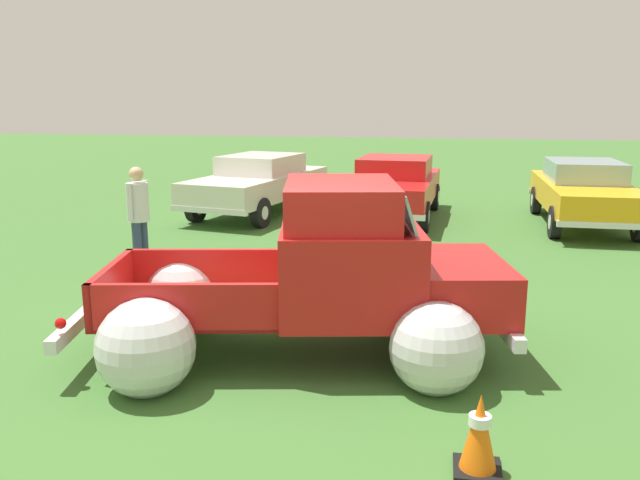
{
  "coord_description": "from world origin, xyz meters",
  "views": [
    {
      "loc": [
        1.58,
        -6.56,
        2.78
      ],
      "look_at": [
        0.0,
        1.78,
        0.91
      ],
      "focal_mm": 36.16,
      "sensor_mm": 36.0,
      "label": 1
    }
  ],
  "objects_px": {
    "vintage_pickup_truck": "(325,288)",
    "lane_cone_0": "(419,278)",
    "show_car_0": "(259,182)",
    "show_car_1": "(394,185)",
    "show_car_2": "(584,191)",
    "lane_cone_1": "(479,433)",
    "spectator_0": "(139,212)"
  },
  "relations": [
    {
      "from": "show_car_2",
      "to": "lane_cone_0",
      "type": "height_order",
      "value": "show_car_2"
    },
    {
      "from": "lane_cone_1",
      "to": "vintage_pickup_truck",
      "type": "bearing_deg",
      "value": 126.93
    },
    {
      "from": "vintage_pickup_truck",
      "to": "lane_cone_0",
      "type": "distance_m",
      "value": 2.4
    },
    {
      "from": "vintage_pickup_truck",
      "to": "lane_cone_1",
      "type": "height_order",
      "value": "vintage_pickup_truck"
    },
    {
      "from": "vintage_pickup_truck",
      "to": "show_car_1",
      "type": "relative_size",
      "value": 1.06
    },
    {
      "from": "show_car_1",
      "to": "lane_cone_0",
      "type": "bearing_deg",
      "value": 10.91
    },
    {
      "from": "show_car_1",
      "to": "lane_cone_0",
      "type": "height_order",
      "value": "show_car_1"
    },
    {
      "from": "vintage_pickup_truck",
      "to": "show_car_1",
      "type": "distance_m",
      "value": 8.43
    },
    {
      "from": "vintage_pickup_truck",
      "to": "lane_cone_0",
      "type": "height_order",
      "value": "vintage_pickup_truck"
    },
    {
      "from": "show_car_1",
      "to": "show_car_0",
      "type": "bearing_deg",
      "value": -86.11
    },
    {
      "from": "lane_cone_1",
      "to": "show_car_2",
      "type": "bearing_deg",
      "value": 75.16
    },
    {
      "from": "show_car_0",
      "to": "show_car_1",
      "type": "bearing_deg",
      "value": 102.13
    },
    {
      "from": "show_car_1",
      "to": "lane_cone_1",
      "type": "xyz_separation_m",
      "value": [
        1.44,
        -10.5,
        -0.47
      ]
    },
    {
      "from": "vintage_pickup_truck",
      "to": "lane_cone_0",
      "type": "relative_size",
      "value": 7.77
    },
    {
      "from": "vintage_pickup_truck",
      "to": "show_car_0",
      "type": "relative_size",
      "value": 1.0
    },
    {
      "from": "lane_cone_0",
      "to": "vintage_pickup_truck",
      "type": "bearing_deg",
      "value": -113.66
    },
    {
      "from": "show_car_0",
      "to": "show_car_2",
      "type": "bearing_deg",
      "value": 100.71
    },
    {
      "from": "show_car_0",
      "to": "show_car_2",
      "type": "distance_m",
      "value": 7.46
    },
    {
      "from": "show_car_0",
      "to": "lane_cone_0",
      "type": "bearing_deg",
      "value": 44.97
    },
    {
      "from": "spectator_0",
      "to": "show_car_2",
      "type": "bearing_deg",
      "value": 43.8
    },
    {
      "from": "show_car_2",
      "to": "lane_cone_1",
      "type": "bearing_deg",
      "value": -14.41
    },
    {
      "from": "lane_cone_1",
      "to": "show_car_1",
      "type": "bearing_deg",
      "value": 97.81
    },
    {
      "from": "vintage_pickup_truck",
      "to": "spectator_0",
      "type": "bearing_deg",
      "value": 130.05
    },
    {
      "from": "vintage_pickup_truck",
      "to": "spectator_0",
      "type": "xyz_separation_m",
      "value": [
        -3.59,
        2.89,
        0.22
      ]
    },
    {
      "from": "show_car_0",
      "to": "lane_cone_1",
      "type": "height_order",
      "value": "show_car_0"
    },
    {
      "from": "vintage_pickup_truck",
      "to": "show_car_2",
      "type": "distance_m",
      "value": 9.34
    },
    {
      "from": "show_car_0",
      "to": "show_car_1",
      "type": "height_order",
      "value": "same"
    },
    {
      "from": "show_car_1",
      "to": "spectator_0",
      "type": "bearing_deg",
      "value": -30.37
    },
    {
      "from": "lane_cone_0",
      "to": "lane_cone_1",
      "type": "distance_m",
      "value": 4.27
    },
    {
      "from": "show_car_0",
      "to": "spectator_0",
      "type": "bearing_deg",
      "value": 7.21
    },
    {
      "from": "vintage_pickup_truck",
      "to": "show_car_2",
      "type": "xyz_separation_m",
      "value": [
        4.3,
        8.29,
        0.03
      ]
    },
    {
      "from": "show_car_2",
      "to": "lane_cone_1",
      "type": "distance_m",
      "value": 10.72
    }
  ]
}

